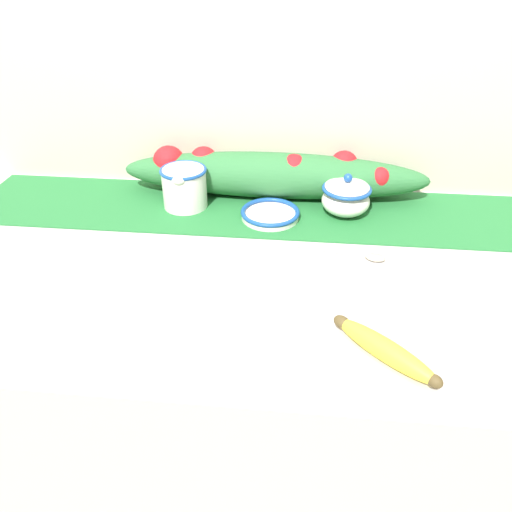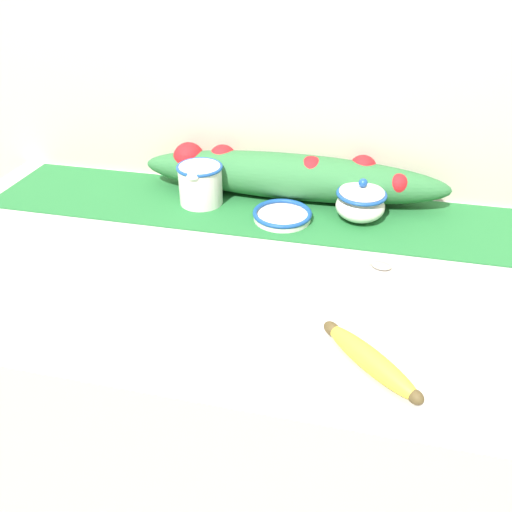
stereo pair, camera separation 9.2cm
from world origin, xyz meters
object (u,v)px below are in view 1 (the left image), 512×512
object	(u,v)px
banana	(384,349)
spoon	(369,257)
cream_pitcher	(185,186)
sugar_bowl	(346,197)
small_dish	(271,214)

from	to	relation	value
banana	spoon	world-z (taller)	banana
cream_pitcher	sugar_bowl	xyz separation A→B (m)	(0.37, -0.00, -0.01)
cream_pitcher	spoon	size ratio (longest dim) A/B	0.68
cream_pitcher	banana	distance (m)	0.62
sugar_bowl	spoon	bearing A→B (deg)	-77.65
cream_pitcher	spoon	distance (m)	0.46
banana	small_dish	bearing A→B (deg)	116.02
small_dish	spoon	distance (m)	0.25
sugar_bowl	cream_pitcher	bearing A→B (deg)	179.84
banana	spoon	bearing A→B (deg)	89.64
cream_pitcher	small_dish	xyz separation A→B (m)	(0.21, -0.04, -0.04)
small_dish	banana	xyz separation A→B (m)	(0.21, -0.42, 0.00)
banana	spoon	xyz separation A→B (m)	(0.00, 0.28, -0.01)
sugar_bowl	small_dish	world-z (taller)	sugar_bowl
sugar_bowl	spoon	xyz separation A→B (m)	(0.04, -0.18, -0.04)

